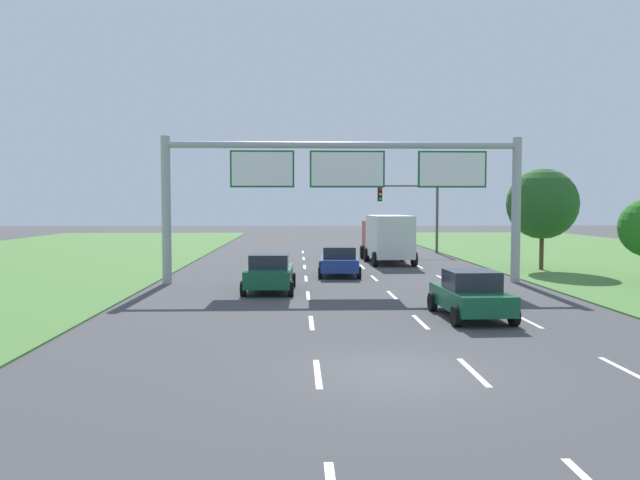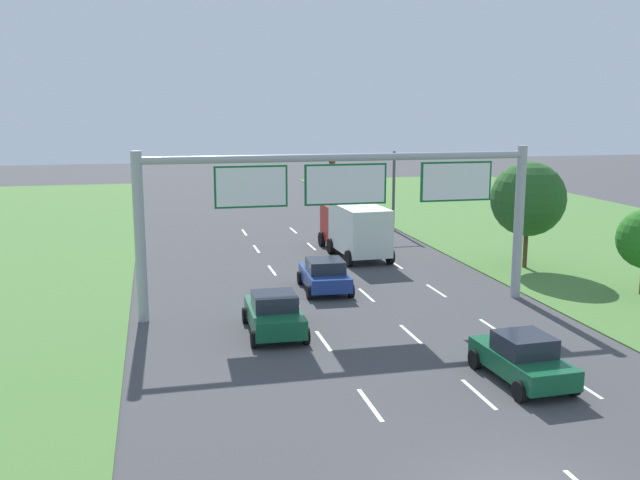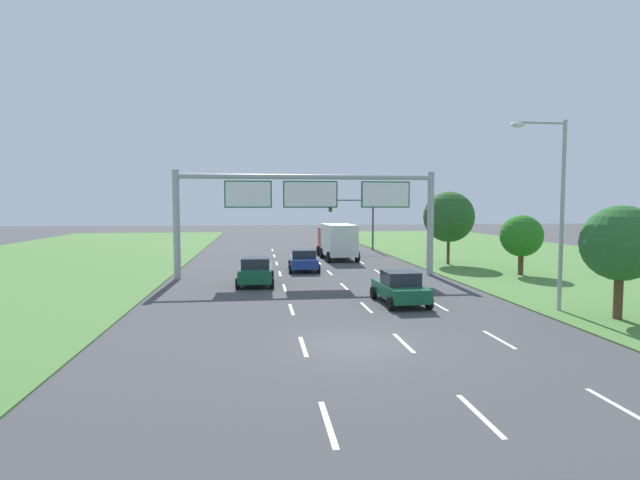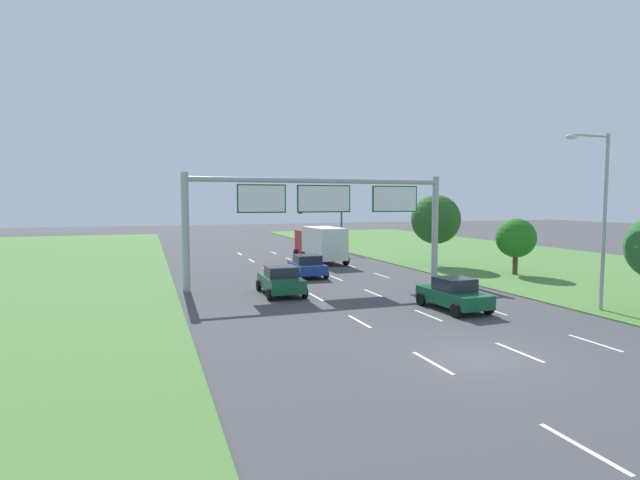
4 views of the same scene
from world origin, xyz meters
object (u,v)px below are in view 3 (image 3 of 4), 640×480
object	(u,v)px
car_lead_silver	(400,288)
street_lamp	(555,198)
car_mid_lane	(304,260)
traffic_light_mast	(355,213)
box_truck	(337,240)
roadside_tree_far	(449,217)
sign_gantry	(311,202)
roadside_tree_near	(620,243)
roadside_tree_mid	(521,236)
car_near_red	(256,271)

from	to	relation	value
car_lead_silver	street_lamp	xyz separation A→B (m)	(6.24, -2.53, 4.30)
car_mid_lane	traffic_light_mast	distance (m)	17.07
box_truck	roadside_tree_far	size ratio (longest dim) A/B	1.23
sign_gantry	roadside_tree_far	bearing A→B (deg)	24.45
car_lead_silver	roadside_tree_near	bearing A→B (deg)	-31.17
car_lead_silver	roadside_tree_mid	world-z (taller)	roadside_tree_mid
traffic_light_mast	roadside_tree_near	distance (m)	32.71
car_near_red	roadside_tree_far	world-z (taller)	roadside_tree_far
traffic_light_mast	roadside_tree_mid	bearing A→B (deg)	-68.82
car_mid_lane	traffic_light_mast	xyz separation A→B (m)	(6.76, 15.37, 3.08)
box_truck	roadside_tree_near	xyz separation A→B (m)	(7.92, -24.56, 1.53)
car_lead_silver	roadside_tree_near	world-z (taller)	roadside_tree_near
traffic_light_mast	box_truck	bearing A→B (deg)	-111.93
roadside_tree_mid	roadside_tree_near	bearing A→B (deg)	-102.36
street_lamp	traffic_light_mast	bearing A→B (deg)	95.63
roadside_tree_near	roadside_tree_mid	size ratio (longest dim) A/B	1.17
traffic_light_mast	roadside_tree_mid	distance (m)	21.02
car_mid_lane	roadside_tree_near	size ratio (longest dim) A/B	0.85
traffic_light_mast	roadside_tree_near	world-z (taller)	traffic_light_mast
traffic_light_mast	street_lamp	distance (m)	30.64
car_near_red	traffic_light_mast	bearing A→B (deg)	65.72
traffic_light_mast	street_lamp	world-z (taller)	street_lamp
traffic_light_mast	roadside_tree_far	distance (m)	14.10
box_truck	traffic_light_mast	xyz separation A→B (m)	(3.14, 7.79, 2.19)
car_near_red	box_truck	bearing A→B (deg)	63.67
car_mid_lane	roadside_tree_far	xyz separation A→B (m)	(11.75, 2.18, 3.04)
roadside_tree_mid	street_lamp	bearing A→B (deg)	-112.80
roadside_tree_far	traffic_light_mast	bearing A→B (deg)	110.72
car_lead_silver	car_mid_lane	bearing A→B (deg)	103.38
car_lead_silver	car_mid_lane	world-z (taller)	car_lead_silver
car_mid_lane	roadside_tree_near	xyz separation A→B (m)	(11.54, -16.98, 2.42)
roadside_tree_mid	roadside_tree_far	world-z (taller)	roadside_tree_far
traffic_light_mast	roadside_tree_mid	world-z (taller)	traffic_light_mast
car_mid_lane	sign_gantry	size ratio (longest dim) A/B	0.24
car_near_red	roadside_tree_mid	size ratio (longest dim) A/B	1.03
car_near_red	roadside_tree_far	distance (m)	17.44
street_lamp	box_truck	bearing A→B (deg)	105.15
car_lead_silver	roadside_tree_mid	distance (m)	13.80
car_lead_silver	traffic_light_mast	world-z (taller)	traffic_light_mast
car_lead_silver	sign_gantry	world-z (taller)	sign_gantry
sign_gantry	roadside_tree_near	distance (m)	18.04
sign_gantry	traffic_light_mast	size ratio (longest dim) A/B	3.08
street_lamp	roadside_tree_mid	size ratio (longest dim) A/B	2.07
car_lead_silver	roadside_tree_far	distance (m)	17.15
roadside_tree_near	traffic_light_mast	bearing A→B (deg)	98.41
car_near_red	roadside_tree_far	xyz separation A→B (m)	(15.18, 8.04, 3.02)
car_mid_lane	sign_gantry	bearing A→B (deg)	-83.71
roadside_tree_mid	roadside_tree_far	distance (m)	6.98
car_lead_silver	box_truck	xyz separation A→B (m)	(0.10, 20.14, 0.89)
roadside_tree_near	box_truck	bearing A→B (deg)	107.87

